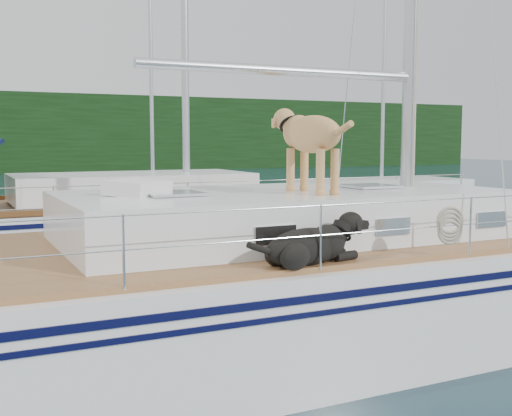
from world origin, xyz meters
TOP-DOWN VIEW (x-y plane):
  - ground at (0.00, 0.00)m, footprint 120.00×120.00m
  - main_sailboat at (0.10, -0.01)m, footprint 12.00×3.86m
  - neighbor_sailboat at (-0.40, 6.50)m, footprint 11.00×3.50m
  - bg_boat_center at (4.00, 16.00)m, footprint 7.20×3.00m
  - bg_boat_east at (12.00, 13.00)m, footprint 6.40×3.00m

SIDE VIEW (x-z plane):
  - ground at x=0.00m, z-range 0.00..0.00m
  - bg_boat_center at x=4.00m, z-range -5.37..6.28m
  - bg_boat_east at x=12.00m, z-range -5.37..6.28m
  - neighbor_sailboat at x=-0.40m, z-range -6.02..7.28m
  - main_sailboat at x=0.10m, z-range -6.32..7.69m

